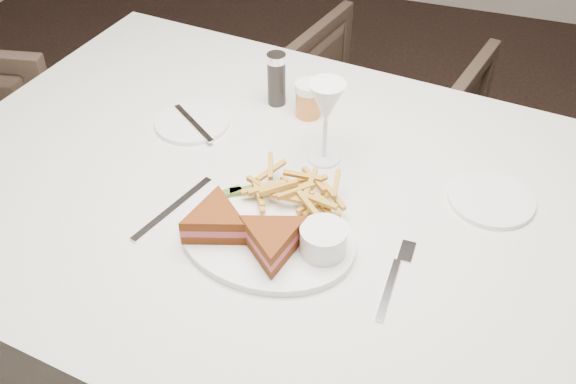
# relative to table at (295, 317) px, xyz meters

# --- Properties ---
(table) EXTENTS (1.59, 1.17, 0.75)m
(table) POSITION_rel_table_xyz_m (0.00, 0.00, 0.00)
(table) COLOR silver
(table) RESTS_ON ground
(chair_far) EXTENTS (0.70, 0.67, 0.61)m
(chair_far) POSITION_rel_table_xyz_m (-0.02, 0.97, -0.07)
(chair_far) COLOR #45352A
(chair_far) RESTS_ON ground
(table_setting) EXTENTS (0.79, 0.64, 0.18)m
(table_setting) POSITION_rel_table_xyz_m (-0.01, -0.03, 0.41)
(table_setting) COLOR white
(table_setting) RESTS_ON table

